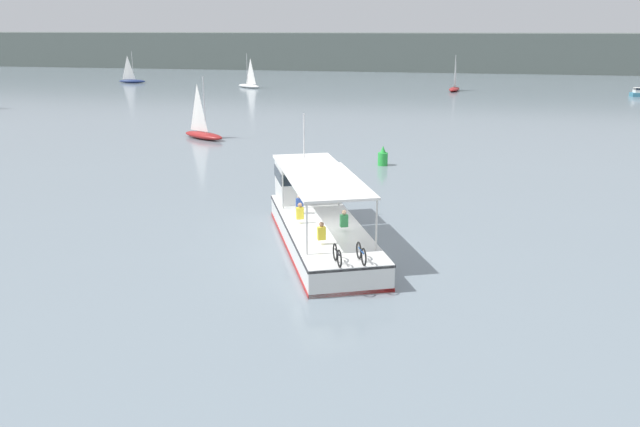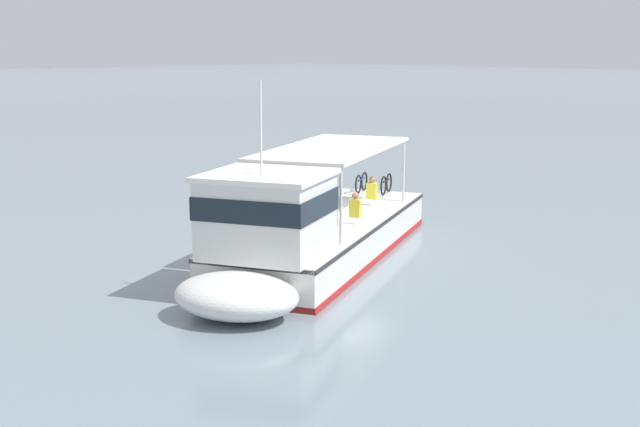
% 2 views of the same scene
% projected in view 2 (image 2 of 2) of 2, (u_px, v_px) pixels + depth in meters
% --- Properties ---
extents(ground_plane, '(400.00, 400.00, 0.00)m').
position_uv_depth(ground_plane, '(333.00, 251.00, 25.32)').
color(ground_plane, gray).
extents(ferry_main, '(7.97, 12.87, 5.32)m').
position_uv_depth(ferry_main, '(307.00, 234.00, 23.08)').
color(ferry_main, white).
rests_on(ferry_main, ground).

